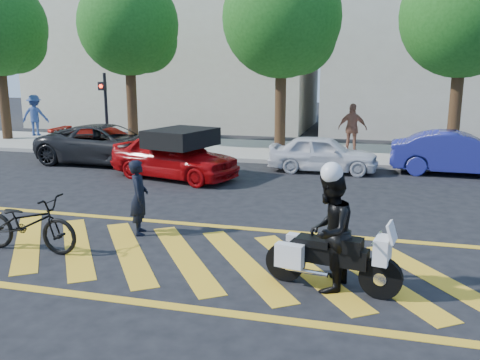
% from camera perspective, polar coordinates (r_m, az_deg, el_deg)
% --- Properties ---
extents(ground, '(90.00, 90.00, 0.00)m').
position_cam_1_polar(ground, '(9.54, -9.10, -8.23)').
color(ground, black).
rests_on(ground, ground).
extents(sidewalk, '(60.00, 5.00, 0.15)m').
position_cam_1_polar(sidewalk, '(20.73, 4.47, 3.25)').
color(sidewalk, '#9E998E').
rests_on(sidewalk, ground).
extents(crosswalk, '(12.33, 4.00, 0.01)m').
position_cam_1_polar(crosswalk, '(9.55, -9.31, -8.18)').
color(crosswalk, gold).
rests_on(crosswalk, ground).
extents(building_left, '(16.00, 8.00, 10.00)m').
position_cam_1_polar(building_left, '(31.44, -7.17, 15.26)').
color(building_left, beige).
rests_on(building_left, ground).
extents(tree_far_left, '(4.40, 4.40, 7.41)m').
position_cam_1_polar(tree_far_left, '(26.19, -25.28, 14.94)').
color(tree_far_left, black).
rests_on(tree_far_left, ground).
extents(tree_left, '(4.20, 4.20, 7.26)m').
position_cam_1_polar(tree_left, '(22.64, -12.02, 16.28)').
color(tree_left, black).
rests_on(tree_left, ground).
extents(tree_center, '(4.60, 4.60, 7.56)m').
position_cam_1_polar(tree_center, '(20.59, 5.11, 17.20)').
color(tree_center, black).
rests_on(tree_center, ground).
extents(tree_right, '(4.40, 4.40, 7.41)m').
position_cam_1_polar(tree_right, '(20.47, 24.10, 16.11)').
color(tree_right, black).
rests_on(tree_right, ground).
extents(signal_pole, '(0.28, 0.43, 3.20)m').
position_cam_1_polar(signal_pole, '(20.63, -14.90, 8.00)').
color(signal_pole, black).
rests_on(signal_pole, ground).
extents(officer_bike, '(0.55, 0.66, 1.54)m').
position_cam_1_polar(officer_bike, '(10.54, -11.26, -1.92)').
color(officer_bike, black).
rests_on(officer_bike, ground).
extents(bicycle, '(2.05, 0.73, 1.07)m').
position_cam_1_polar(bicycle, '(10.21, -22.77, -4.51)').
color(bicycle, black).
rests_on(bicycle, ground).
extents(police_motorcycle, '(2.12, 0.84, 0.94)m').
position_cam_1_polar(police_motorcycle, '(7.97, 10.01, -8.52)').
color(police_motorcycle, black).
rests_on(police_motorcycle, ground).
extents(officer_moto, '(0.85, 1.01, 1.84)m').
position_cam_1_polar(officer_moto, '(7.83, 10.01, -5.74)').
color(officer_moto, black).
rests_on(officer_moto, ground).
extents(red_convertible, '(4.43, 2.69, 1.41)m').
position_cam_1_polar(red_convertible, '(15.83, -7.41, 2.69)').
color(red_convertible, '#A10709').
rests_on(red_convertible, ground).
extents(parked_left, '(4.22, 2.08, 1.18)m').
position_cam_1_polar(parked_left, '(20.15, -14.70, 4.11)').
color(parked_left, '#981109').
rests_on(parked_left, ground).
extents(parked_mid_left, '(5.14, 2.52, 1.40)m').
position_cam_1_polar(parked_mid_left, '(18.80, -14.58, 3.90)').
color(parked_mid_left, black).
rests_on(parked_mid_left, ground).
extents(parked_mid_right, '(3.60, 1.52, 1.22)m').
position_cam_1_polar(parked_mid_right, '(16.99, 9.29, 2.95)').
color(parked_mid_right, silver).
rests_on(parked_mid_right, ground).
extents(parked_right, '(4.25, 1.65, 1.38)m').
position_cam_1_polar(parked_right, '(17.72, 23.32, 2.75)').
color(parked_right, navy).
rests_on(parked_right, ground).
extents(pedestrian_left, '(1.42, 1.03, 1.97)m').
position_cam_1_polar(pedestrian_left, '(26.93, -22.03, 6.75)').
color(pedestrian_left, '#334B8C').
rests_on(pedestrian_left, sidewalk).
extents(pedestrian_right, '(1.18, 0.65, 1.90)m').
position_cam_1_polar(pedestrian_right, '(20.15, 12.51, 5.68)').
color(pedestrian_right, brown).
rests_on(pedestrian_right, sidewalk).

